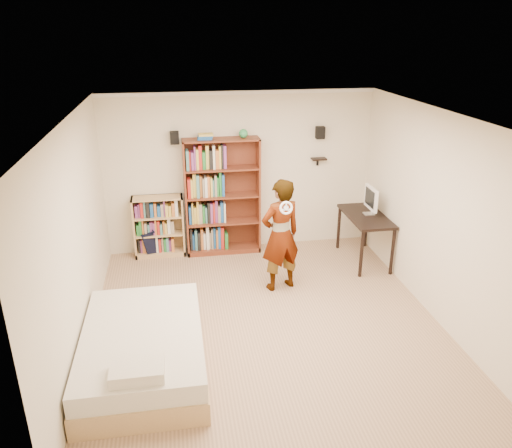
{
  "coord_description": "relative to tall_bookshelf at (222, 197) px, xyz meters",
  "views": [
    {
      "loc": [
        -1.08,
        -5.57,
        3.67
      ],
      "look_at": [
        -0.04,
        0.6,
        1.16
      ],
      "focal_mm": 35.0,
      "sensor_mm": 36.0,
      "label": 1
    }
  ],
  "objects": [
    {
      "name": "speaker_left",
      "position": [
        -0.73,
        0.08,
        1.01
      ],
      "size": [
        0.14,
        0.12,
        0.2
      ],
      "primitive_type": "cube",
      "color": "black",
      "rests_on": "room_shell"
    },
    {
      "name": "daybed",
      "position": [
        -1.24,
        -3.01,
        -0.68
      ],
      "size": [
        1.35,
        2.08,
        0.61
      ],
      "primitive_type": null,
      "color": "silver",
      "rests_on": "ground"
    },
    {
      "name": "navy_bag",
      "position": [
        -1.2,
        0.02,
        -0.74
      ],
      "size": [
        0.41,
        0.32,
        0.49
      ],
      "primitive_type": null,
      "rotation": [
        0.0,
        0.0,
        0.28
      ],
      "color": "black",
      "rests_on": "ground"
    },
    {
      "name": "computer_desk",
      "position": [
        2.25,
        -0.75,
        -0.58
      ],
      "size": [
        0.59,
        1.18,
        0.81
      ],
      "primitive_type": null,
      "color": "black",
      "rests_on": "ground"
    },
    {
      "name": "person",
      "position": [
        0.69,
        -1.43,
        -0.14
      ],
      "size": [
        0.71,
        0.57,
        1.69
      ],
      "primitive_type": "imported",
      "rotation": [
        0.0,
        0.0,
        3.45
      ],
      "color": "black",
      "rests_on": "ground"
    },
    {
      "name": "room_shell",
      "position": [
        0.32,
        -2.32,
        0.77
      ],
      "size": [
        4.52,
        5.02,
        2.71
      ],
      "color": "silver",
      "rests_on": "ground"
    },
    {
      "name": "wii_wheel",
      "position": [
        0.69,
        -1.74,
        0.39
      ],
      "size": [
        0.18,
        0.07,
        0.19
      ],
      "primitive_type": "torus",
      "rotation": [
        1.36,
        0.0,
        0.0
      ],
      "color": "white",
      "rests_on": "person"
    },
    {
      "name": "speaker_right",
      "position": [
        1.67,
        0.08,
        1.01
      ],
      "size": [
        0.14,
        0.12,
        0.2
      ],
      "primitive_type": "cube",
      "color": "black",
      "rests_on": "room_shell"
    },
    {
      "name": "wall_shelf",
      "position": [
        1.67,
        0.09,
        0.56
      ],
      "size": [
        0.25,
        0.16,
        0.02
      ],
      "primitive_type": "cube",
      "color": "black",
      "rests_on": "room_shell"
    },
    {
      "name": "imac",
      "position": [
        2.31,
        -0.72,
        0.05
      ],
      "size": [
        0.11,
        0.46,
        0.46
      ],
      "primitive_type": null,
      "rotation": [
        0.0,
        0.0,
        0.04
      ],
      "color": "white",
      "rests_on": "computer_desk"
    },
    {
      "name": "crown_molding",
      "position": [
        0.32,
        -2.32,
        1.68
      ],
      "size": [
        4.5,
        5.0,
        0.06
      ],
      "color": "white",
      "rests_on": "room_shell"
    },
    {
      "name": "low_bookshelf",
      "position": [
        -1.08,
        0.03,
        -0.47
      ],
      "size": [
        0.83,
        0.31,
        1.04
      ],
      "primitive_type": null,
      "color": "#D7B374",
      "rests_on": "ground"
    },
    {
      "name": "ground",
      "position": [
        0.32,
        -2.32,
        -0.99
      ],
      "size": [
        4.5,
        5.0,
        0.01
      ],
      "primitive_type": "cube",
      "color": "tan",
      "rests_on": "ground"
    },
    {
      "name": "tall_bookshelf",
      "position": [
        0.0,
        0.0,
        0.0
      ],
      "size": [
        1.25,
        0.36,
        1.97
      ],
      "primitive_type": null,
      "color": "brown",
      "rests_on": "ground"
    }
  ]
}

